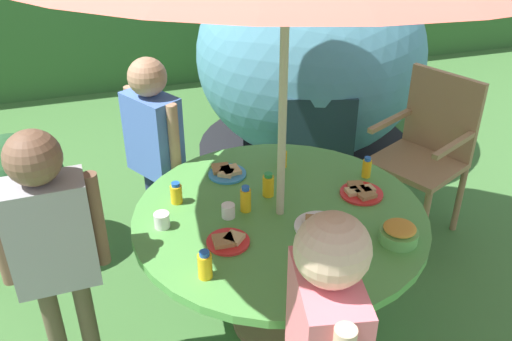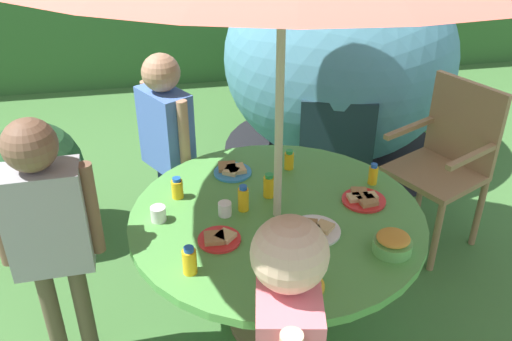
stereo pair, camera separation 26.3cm
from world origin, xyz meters
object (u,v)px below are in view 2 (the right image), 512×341
Objects in this scene: wooden_chair at (447,156)px; juice_bottle_center_front at (243,199)px; juice_bottle_back_edge at (190,261)px; child_in_blue_shirt at (166,130)px; juice_bottle_mid_right at (177,188)px; plate_far_left at (363,199)px; juice_bottle_front_edge at (373,174)px; child_in_grey_shirt at (47,220)px; juice_bottle_spot_a at (289,160)px; snack_bowl at (393,243)px; dome_tent at (339,59)px; potted_plant at (36,177)px; plate_near_right at (232,170)px; cup_far at (158,214)px; juice_bottle_near_left at (269,186)px; plate_center_back at (219,239)px; garden_table at (277,231)px; cup_near at (225,209)px; plate_far_right at (314,230)px; plate_mid_left at (300,284)px.

wooden_chair reaches higher than juice_bottle_center_front.
juice_bottle_center_front is at bearing 54.78° from juice_bottle_back_edge.
juice_bottle_mid_right is (0.03, -0.56, -0.04)m from child_in_blue_shirt.
plate_far_left is 1.60× the size of juice_bottle_center_front.
wooden_chair is at bearing 32.16° from juice_bottle_front_edge.
wooden_chair is 9.22× the size of juice_bottle_mid_right.
juice_bottle_mid_right is at bearing 23.57° from child_in_grey_shirt.
child_in_grey_shirt is 11.98× the size of juice_bottle_spot_a.
snack_bowl is (1.41, -0.30, -0.09)m from child_in_grey_shirt.
dome_tent is 17.39× the size of juice_bottle_back_edge.
potted_plant reaches higher than plate_near_right.
child_in_grey_shirt reaches higher than juice_bottle_front_edge.
snack_bowl reaches higher than cup_far.
juice_bottle_near_left is 0.98× the size of juice_bottle_back_edge.
child_in_grey_shirt is at bearing -118.44° from dome_tent.
dome_tent reaches higher than child_in_grey_shirt.
plate_center_back is at bearing 52.51° from juice_bottle_back_edge.
child_in_grey_shirt is (-0.99, -0.04, 0.22)m from garden_table.
plate_center_back is 0.42m from juice_bottle_near_left.
cup_far is at bearing 179.00° from plate_far_left.
plate_far_left is (0.01, 0.38, -0.03)m from snack_bowl.
plate_near_right is (0.14, 0.56, 0.00)m from plate_center_back.
juice_bottle_spot_a is at bearing -22.37° from potted_plant.
cup_near reaches higher than plate_far_left.
snack_bowl is at bearing -50.12° from juice_bottle_near_left.
potted_plant is at bearing 140.61° from plate_far_right.
plate_mid_left is (-1.16, -1.06, 0.13)m from wooden_chair.
plate_mid_left is 1.49× the size of juice_bottle_back_edge.
juice_bottle_center_front is (0.85, 0.11, -0.07)m from child_in_grey_shirt.
child_in_blue_shirt reaches higher than juice_bottle_near_left.
child_in_grey_shirt reaches higher than juice_bottle_near_left.
child_in_blue_shirt is 11.46× the size of juice_bottle_spot_a.
plate_mid_left is at bearing -11.19° from child_in_blue_shirt.
juice_bottle_back_edge is 1.18× the size of juice_bottle_spot_a.
juice_bottle_center_front is at bearing 140.83° from plate_far_right.
child_in_grey_shirt is at bearing -151.92° from plate_near_right.
juice_bottle_front_edge reaches higher than plate_far_right.
plate_far_right is (-1.01, -0.73, 0.13)m from wooden_chair.
juice_bottle_spot_a reaches higher than plate_center_back.
potted_plant is 2.15m from snack_bowl.
child_in_grey_shirt is at bearing -153.98° from juice_bottle_mid_right.
juice_bottle_mid_right is at bearing 146.21° from snack_bowl.
child_in_grey_shirt is 0.62m from juice_bottle_mid_right.
juice_bottle_mid_right reaches higher than plate_far_left.
dome_tent is 9.38× the size of plate_far_right.
plate_far_right is at bearing -91.66° from juice_bottle_spot_a.
juice_bottle_spot_a is (0.59, 0.17, -0.00)m from juice_bottle_mid_right.
child_in_blue_shirt is 9.98× the size of juice_bottle_near_left.
potted_plant is 7.31× the size of juice_bottle_spot_a.
juice_bottle_spot_a is at bearing 16.35° from juice_bottle_mid_right.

